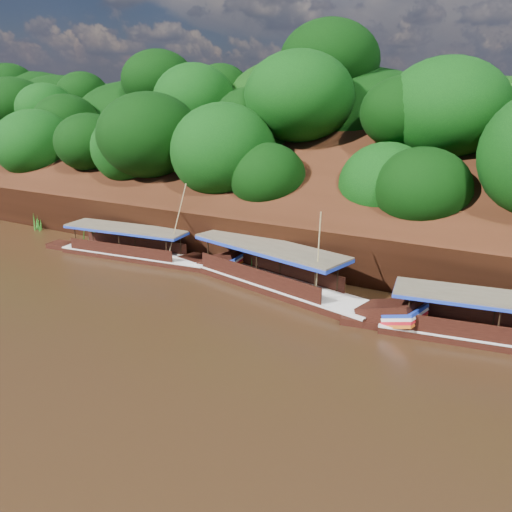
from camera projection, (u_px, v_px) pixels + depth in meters
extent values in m
plane|color=black|center=(249.00, 346.00, 23.33)|extent=(160.00, 160.00, 0.00)
cube|color=black|center=(362.00, 209.00, 35.51)|extent=(120.00, 16.12, 13.64)
cube|color=black|center=(395.00, 226.00, 44.86)|extent=(120.00, 24.00, 12.00)
ellipsoid|color=#0A3709|center=(14.00, 178.00, 50.89)|extent=(16.00, 8.00, 6.00)
ellipsoid|color=#0A3709|center=(110.00, 118.00, 52.92)|extent=(20.00, 10.00, 8.00)
ellipsoid|color=#0A3709|center=(281.00, 203.00, 37.51)|extent=(18.00, 8.00, 6.40)
ellipsoid|color=#0A3709|center=(395.00, 122.00, 39.57)|extent=(24.00, 11.00, 8.40)
cube|color=black|center=(510.00, 345.00, 23.46)|extent=(12.19, 3.94, 0.84)
cube|color=silver|center=(512.00, 337.00, 23.34)|extent=(12.20, 4.00, 0.09)
cube|color=brown|center=(500.00, 298.00, 23.02)|extent=(9.67, 3.83, 0.11)
cube|color=#1B36B1|center=(499.00, 300.00, 23.06)|extent=(9.67, 3.83, 0.17)
cube|color=black|center=(279.00, 290.00, 30.10)|extent=(13.22, 5.25, 0.98)
cube|color=silver|center=(279.00, 283.00, 29.96)|extent=(13.24, 5.32, 0.11)
cube|color=black|center=(390.00, 312.00, 25.15)|extent=(3.41, 2.44, 1.83)
cube|color=#1B36B1|center=(405.00, 311.00, 24.53)|extent=(1.98, 2.17, 0.67)
cube|color=red|center=(405.00, 318.00, 24.64)|extent=(1.98, 2.17, 0.67)
cube|color=brown|center=(269.00, 246.00, 29.83)|extent=(10.55, 4.96, 0.13)
cube|color=#1B36B1|center=(269.00, 248.00, 29.87)|extent=(10.55, 4.96, 0.20)
cylinder|color=tan|center=(318.00, 256.00, 26.63)|extent=(0.48, 0.74, 5.01)
cube|color=black|center=(137.00, 258.00, 36.02)|extent=(12.12, 3.38, 0.82)
cube|color=silver|center=(137.00, 253.00, 35.90)|extent=(12.13, 3.44, 0.09)
cube|color=black|center=(220.00, 261.00, 33.32)|extent=(2.97, 1.81, 1.61)
cube|color=#1B36B1|center=(230.00, 259.00, 32.96)|extent=(1.64, 1.72, 0.60)
cube|color=red|center=(230.00, 263.00, 33.06)|extent=(1.64, 1.72, 0.60)
cube|color=brown|center=(126.00, 228.00, 35.63)|extent=(9.58, 3.37, 0.11)
cube|color=#1B36B1|center=(126.00, 229.00, 35.66)|extent=(9.58, 3.37, 0.16)
cylinder|color=tan|center=(177.00, 222.00, 33.57)|extent=(1.27, 0.92, 5.20)
cone|color=#256F1B|center=(38.00, 220.00, 43.43)|extent=(1.50, 1.50, 1.79)
cone|color=#256F1B|center=(93.00, 232.00, 39.79)|extent=(1.50, 1.50, 1.71)
cone|color=#256F1B|center=(171.00, 240.00, 37.02)|extent=(1.50, 1.50, 1.90)
cone|color=#256F1B|center=(254.00, 261.00, 32.95)|extent=(1.50, 1.50, 1.52)
cone|color=#256F1B|center=(326.00, 269.00, 31.29)|extent=(1.50, 1.50, 1.67)
cone|color=#256F1B|center=(433.00, 284.00, 28.51)|extent=(1.50, 1.50, 1.87)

